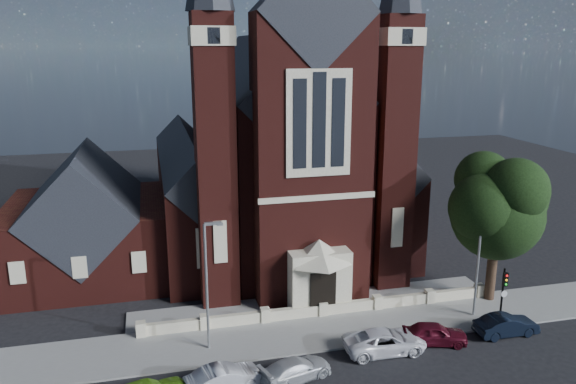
# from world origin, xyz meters

# --- Properties ---
(ground) EXTENTS (120.00, 120.00, 0.00)m
(ground) POSITION_xyz_m (0.00, 15.00, 0.00)
(ground) COLOR black
(ground) RESTS_ON ground
(pavement_strip) EXTENTS (60.00, 5.00, 0.12)m
(pavement_strip) POSITION_xyz_m (0.00, 4.50, 0.00)
(pavement_strip) COLOR gray
(pavement_strip) RESTS_ON ground
(forecourt_paving) EXTENTS (26.00, 3.00, 0.14)m
(forecourt_paving) POSITION_xyz_m (0.00, 8.50, 0.00)
(forecourt_paving) COLOR gray
(forecourt_paving) RESTS_ON ground
(forecourt_wall) EXTENTS (24.00, 0.40, 0.90)m
(forecourt_wall) POSITION_xyz_m (0.00, 6.50, 0.00)
(forecourt_wall) COLOR #BAAF94
(forecourt_wall) RESTS_ON ground
(church) EXTENTS (20.01, 34.90, 29.20)m
(church) POSITION_xyz_m (-0.00, 22.94, 8.19)
(church) COLOR #451612
(church) RESTS_ON ground
(parish_hall) EXTENTS (12.00, 12.20, 10.24)m
(parish_hall) POSITION_xyz_m (-16.00, 18.00, 4.01)
(parish_hall) COLOR #451612
(parish_hall) RESTS_ON ground
(street_tree) EXTENTS (6.40, 6.60, 10.70)m
(street_tree) POSITION_xyz_m (12.60, 5.71, 6.96)
(street_tree) COLOR black
(street_tree) RESTS_ON ground
(street_lamp_left) EXTENTS (1.16, 0.22, 8.09)m
(street_lamp_left) POSITION_xyz_m (-7.91, 4.00, 4.60)
(street_lamp_left) COLOR gray
(street_lamp_left) RESTS_ON ground
(street_lamp_right) EXTENTS (1.16, 0.22, 8.09)m
(street_lamp_right) POSITION_xyz_m (10.09, 4.00, 4.60)
(street_lamp_right) COLOR gray
(street_lamp_right) RESTS_ON ground
(traffic_signal) EXTENTS (0.28, 0.42, 4.00)m
(traffic_signal) POSITION_xyz_m (11.00, 2.43, 2.58)
(traffic_signal) COLOR black
(traffic_signal) RESTS_ON ground
(car_silver_a) EXTENTS (4.39, 2.37, 1.37)m
(car_silver_a) POSITION_xyz_m (-7.66, -0.34, 0.69)
(car_silver_a) COLOR silver
(car_silver_a) RESTS_ON ground
(car_silver_b) EXTENTS (4.54, 2.91, 1.22)m
(car_silver_b) POSITION_xyz_m (-3.68, -0.32, 0.61)
(car_silver_b) COLOR #ACAFB4
(car_silver_b) RESTS_ON ground
(car_white_suv) EXTENTS (5.10, 2.47, 1.40)m
(car_white_suv) POSITION_xyz_m (2.27, 1.19, 0.70)
(car_white_suv) COLOR white
(car_white_suv) RESTS_ON ground
(car_dark_red) EXTENTS (4.27, 2.62, 1.36)m
(car_dark_red) POSITION_xyz_m (5.62, 1.34, 0.68)
(car_dark_red) COLOR #4D0D1B
(car_dark_red) RESTS_ON ground
(car_navy) EXTENTS (4.11, 1.47, 1.35)m
(car_navy) POSITION_xyz_m (10.59, 1.21, 0.68)
(car_navy) COLOR black
(car_navy) RESTS_ON ground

